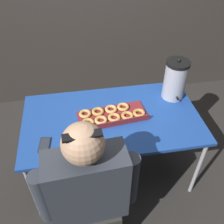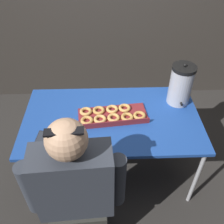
# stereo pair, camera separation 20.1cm
# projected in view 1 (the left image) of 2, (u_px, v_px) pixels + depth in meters

# --- Properties ---
(ground_plane) EXTENTS (12.00, 12.00, 0.00)m
(ground_plane) POSITION_uv_depth(u_px,v_px,m) (112.00, 169.00, 2.52)
(ground_plane) COLOR #2D2B28
(folding_table) EXTENTS (1.45, 0.82, 0.70)m
(folding_table) POSITION_uv_depth(u_px,v_px,m) (112.00, 121.00, 2.08)
(folding_table) COLOR #1E479E
(folding_table) RESTS_ON ground
(donut_box) EXTENTS (0.58, 0.30, 0.05)m
(donut_box) POSITION_uv_depth(u_px,v_px,m) (111.00, 115.00, 2.04)
(donut_box) COLOR maroon
(donut_box) RESTS_ON folding_table
(coffee_urn) EXTENTS (0.20, 0.22, 0.38)m
(coffee_urn) POSITION_uv_depth(u_px,v_px,m) (175.00, 80.00, 2.15)
(coffee_urn) COLOR #B7B7BC
(coffee_urn) RESTS_ON folding_table
(cell_phone) EXTENTS (0.09, 0.15, 0.01)m
(cell_phone) POSITION_uv_depth(u_px,v_px,m) (45.00, 145.00, 1.82)
(cell_phone) COLOR black
(cell_phone) RESTS_ON folding_table
(person_seated) EXTENTS (0.65, 0.29, 1.26)m
(person_seated) POSITION_uv_depth(u_px,v_px,m) (89.00, 199.00, 1.63)
(person_seated) COLOR #33332D
(person_seated) RESTS_ON ground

